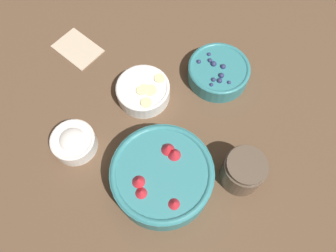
{
  "coord_description": "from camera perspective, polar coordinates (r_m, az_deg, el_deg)",
  "views": [
    {
      "loc": [
        0.15,
        -0.34,
        0.76
      ],
      "look_at": [
        0.06,
        -0.01,
        0.04
      ],
      "focal_mm": 35.0,
      "sensor_mm": 36.0,
      "label": 1
    }
  ],
  "objects": [
    {
      "name": "napkin",
      "position": [
        1.0,
        -15.49,
        12.91
      ],
      "size": [
        0.16,
        0.14,
        0.01
      ],
      "color": "beige",
      "rests_on": "ground_plane"
    },
    {
      "name": "bowl_cream",
      "position": [
        0.82,
        -16.11,
        -2.64
      ],
      "size": [
        0.11,
        0.11,
        0.05
      ],
      "color": "white",
      "rests_on": "ground_plane"
    },
    {
      "name": "ground_plane",
      "position": [
        0.84,
        -3.48,
        0.66
      ],
      "size": [
        4.0,
        4.0,
        0.0
      ],
      "primitive_type": "plane",
      "color": "brown"
    },
    {
      "name": "bowl_blueberries",
      "position": [
        0.89,
        8.78,
        9.38
      ],
      "size": [
        0.16,
        0.16,
        0.06
      ],
      "color": "teal",
      "rests_on": "ground_plane"
    },
    {
      "name": "jar_chocolate",
      "position": [
        0.77,
        12.91,
        -7.67
      ],
      "size": [
        0.1,
        0.1,
        0.09
      ],
      "color": "brown",
      "rests_on": "ground_plane"
    },
    {
      "name": "bowl_strawberries",
      "position": [
        0.74,
        -1.02,
        -8.61
      ],
      "size": [
        0.23,
        0.23,
        0.1
      ],
      "color": "teal",
      "rests_on": "ground_plane"
    },
    {
      "name": "bowl_bananas",
      "position": [
        0.86,
        -4.33,
        6.17
      ],
      "size": [
        0.14,
        0.14,
        0.05
      ],
      "color": "white",
      "rests_on": "ground_plane"
    }
  ]
}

